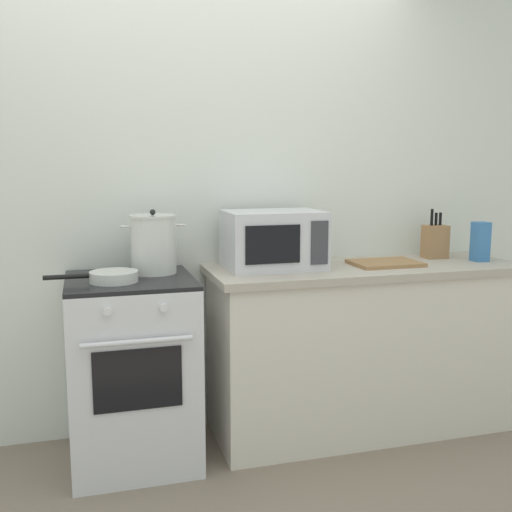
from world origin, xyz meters
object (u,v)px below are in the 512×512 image
object	(u,v)px
stove	(133,370)
microwave	(273,240)
stock_pot	(153,244)
knife_block	(435,241)
frying_pan	(112,277)
cutting_board	(385,263)
pasta_box	(480,242)

from	to	relation	value
stove	microwave	xyz separation A→B (m)	(0.75, 0.08, 0.61)
stock_pot	knife_block	world-z (taller)	stock_pot
stove	frying_pan	bearing A→B (deg)	-139.34
stock_pot	cutting_board	world-z (taller)	stock_pot
stove	pasta_box	xyz separation A→B (m)	(1.93, -0.03, 0.57)
microwave	pasta_box	distance (m)	1.19
stove	cutting_board	size ratio (longest dim) A/B	2.56
stock_pot	frying_pan	size ratio (longest dim) A/B	0.76
pasta_box	microwave	bearing A→B (deg)	174.77
stock_pot	microwave	distance (m)	0.62
stove	frying_pan	xyz separation A→B (m)	(-0.09, -0.07, 0.48)
frying_pan	knife_block	world-z (taller)	knife_block
stove	cutting_board	bearing A→B (deg)	0.05
stove	stock_pot	bearing A→B (deg)	38.92
stove	stock_pot	world-z (taller)	stock_pot
cutting_board	microwave	bearing A→B (deg)	172.72
stock_pot	cutting_board	size ratio (longest dim) A/B	0.89
pasta_box	stove	bearing A→B (deg)	179.14
microwave	knife_block	bearing A→B (deg)	3.54
stock_pot	knife_block	xyz separation A→B (m)	(1.62, 0.04, -0.05)
frying_pan	cutting_board	size ratio (longest dim) A/B	1.17
knife_block	pasta_box	world-z (taller)	knife_block
stock_pot	frying_pan	distance (m)	0.30
cutting_board	stove	bearing A→B (deg)	-179.95
stove	knife_block	distance (m)	1.84
microwave	stove	bearing A→B (deg)	-173.95
stock_pot	cutting_board	distance (m)	1.24
knife_block	cutting_board	bearing A→B (deg)	-160.27
stock_pot	pasta_box	bearing A→B (deg)	-4.21
microwave	pasta_box	xyz separation A→B (m)	(1.18, -0.11, -0.04)
frying_pan	cutting_board	world-z (taller)	frying_pan
microwave	pasta_box	world-z (taller)	microwave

